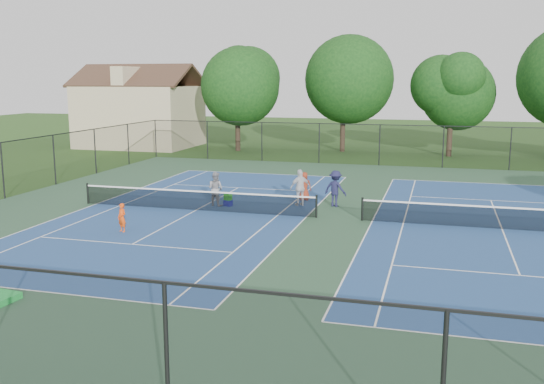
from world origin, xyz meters
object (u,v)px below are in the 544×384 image
(bystander_b, at_px, (335,189))
(child_player, at_px, (122,218))
(instructor, at_px, (215,189))
(ball_crate, at_px, (228,203))
(tree_back_b, at_px, (344,75))
(bystander_c, at_px, (304,186))
(tree_back_a, at_px, (237,82))
(bystander_a, at_px, (300,188))
(ball_hopper, at_px, (228,196))
(tree_back_c, at_px, (452,89))
(clapboard_house, at_px, (140,113))

(bystander_b, bearing_deg, child_player, 62.86)
(instructor, relative_size, ball_crate, 4.62)
(tree_back_b, bearing_deg, bystander_c, -86.07)
(tree_back_b, xyz_separation_m, bystander_c, (1.52, -22.15, -5.84))
(instructor, bearing_deg, tree_back_a, -60.25)
(tree_back_a, height_order, bystander_a, tree_back_a)
(instructor, distance_m, ball_hopper, 0.73)
(tree_back_c, height_order, bystander_a, tree_back_c)
(ball_hopper, bearing_deg, bystander_a, 16.90)
(clapboard_house, xyz_separation_m, instructor, (16.51, -23.68, -2.23))
(tree_back_c, bearing_deg, ball_crate, -114.70)
(clapboard_house, bearing_deg, tree_back_b, 3.01)
(child_player, relative_size, bystander_b, 0.67)
(tree_back_a, distance_m, bystander_c, 23.34)
(clapboard_house, distance_m, instructor, 28.95)
(bystander_b, bearing_deg, bystander_c, -12.16)
(tree_back_c, height_order, child_player, tree_back_c)
(tree_back_a, bearing_deg, bystander_a, -63.75)
(child_player, bearing_deg, tree_back_b, 104.98)
(bystander_a, xyz_separation_m, bystander_b, (1.73, 0.29, -0.02))
(child_player, xyz_separation_m, ball_crate, (2.50, 6.11, -0.45))
(clapboard_house, relative_size, child_player, 8.91)
(tree_back_c, xyz_separation_m, bystander_c, (-7.48, -21.15, -4.73))
(tree_back_b, height_order, bystander_b, tree_back_b)
(tree_back_b, relative_size, bystander_c, 6.68)
(bystander_b, xyz_separation_m, ball_crate, (-5.21, -1.35, -0.76))
(tree_back_b, height_order, instructor, tree_back_b)
(tree_back_a, height_order, tree_back_c, tree_back_a)
(bystander_a, bearing_deg, child_player, 14.12)
(clapboard_house, bearing_deg, ball_hopper, -54.00)
(tree_back_c, distance_m, ball_crate, 26.52)
(tree_back_b, height_order, child_player, tree_back_b)
(tree_back_a, bearing_deg, tree_back_b, 12.53)
(tree_back_b, distance_m, bystander_b, 24.17)
(tree_back_a, distance_m, clapboard_house, 10.47)
(tree_back_a, distance_m, instructor, 24.16)
(ball_crate, xyz_separation_m, ball_hopper, (0.00, 0.00, 0.34))
(child_player, distance_m, bystander_a, 9.34)
(clapboard_house, bearing_deg, bystander_a, -47.55)
(tree_back_c, height_order, ball_hopper, tree_back_c)
(child_player, height_order, instructor, instructor)
(clapboard_house, relative_size, bystander_c, 7.19)
(bystander_a, height_order, bystander_b, bystander_a)
(instructor, distance_m, bystander_b, 6.01)
(tree_back_a, distance_m, bystander_b, 25.11)
(clapboard_house, height_order, ball_crate, clapboard_house)
(child_player, distance_m, bystander_b, 10.73)
(bystander_b, relative_size, bystander_c, 1.21)
(instructor, height_order, bystander_a, bystander_a)
(child_player, bearing_deg, tree_back_c, 88.85)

